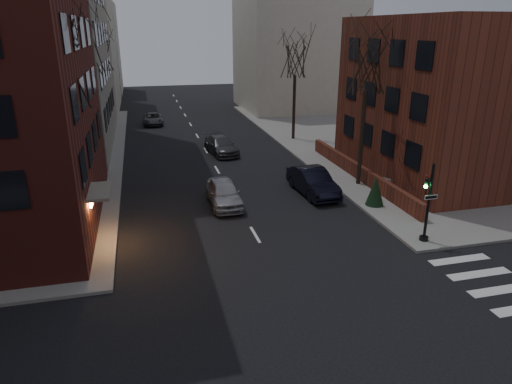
# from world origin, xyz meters

# --- Properties ---
(sidewalk_far_right) EXTENTS (44.00, 44.00, 0.15)m
(sidewalk_far_right) POSITION_xyz_m (29.00, 30.00, 0.07)
(sidewalk_far_right) COLOR gray
(sidewalk_far_right) RESTS_ON ground
(building_right_brick) EXTENTS (12.00, 14.00, 11.00)m
(building_right_brick) POSITION_xyz_m (16.50, 19.00, 5.50)
(building_right_brick) COLOR maroon
(building_right_brick) RESTS_ON ground
(low_wall_right) EXTENTS (0.35, 16.00, 1.00)m
(low_wall_right) POSITION_xyz_m (9.30, 19.00, 0.65)
(low_wall_right) COLOR maroon
(low_wall_right) RESTS_ON sidewalk_far_right
(building_distant_la) EXTENTS (14.00, 16.00, 18.00)m
(building_distant_la) POSITION_xyz_m (-15.00, 55.00, 9.00)
(building_distant_la) COLOR beige
(building_distant_la) RESTS_ON ground
(building_distant_ra) EXTENTS (14.00, 14.00, 16.00)m
(building_distant_ra) POSITION_xyz_m (15.00, 50.00, 8.00)
(building_distant_ra) COLOR beige
(building_distant_ra) RESTS_ON ground
(building_distant_lb) EXTENTS (10.00, 12.00, 14.00)m
(building_distant_lb) POSITION_xyz_m (-13.00, 72.00, 7.00)
(building_distant_lb) COLOR beige
(building_distant_lb) RESTS_ON ground
(traffic_signal) EXTENTS (0.76, 0.44, 4.00)m
(traffic_signal) POSITION_xyz_m (7.94, 8.99, 1.91)
(traffic_signal) COLOR black
(traffic_signal) RESTS_ON sidewalk_far_right
(tree_left_a) EXTENTS (4.18, 4.18, 10.26)m
(tree_left_a) POSITION_xyz_m (-8.80, 14.00, 8.47)
(tree_left_a) COLOR #2D231C
(tree_left_a) RESTS_ON sidewalk_far_left
(tree_left_b) EXTENTS (4.40, 4.40, 10.80)m
(tree_left_b) POSITION_xyz_m (-8.80, 26.00, 8.91)
(tree_left_b) COLOR #2D231C
(tree_left_b) RESTS_ON sidewalk_far_left
(tree_left_c) EXTENTS (3.96, 3.96, 9.72)m
(tree_left_c) POSITION_xyz_m (-8.80, 40.00, 8.03)
(tree_left_c) COLOR #2D231C
(tree_left_c) RESTS_ON sidewalk_far_left
(tree_right_a) EXTENTS (3.96, 3.96, 9.72)m
(tree_right_a) POSITION_xyz_m (8.80, 18.00, 8.03)
(tree_right_a) COLOR #2D231C
(tree_right_a) RESTS_ON sidewalk_far_right
(tree_right_b) EXTENTS (3.74, 3.74, 9.18)m
(tree_right_b) POSITION_xyz_m (8.80, 32.00, 7.59)
(tree_right_b) COLOR #2D231C
(tree_right_b) RESTS_ON sidewalk_far_right
(streetlamp_near) EXTENTS (0.36, 0.36, 6.28)m
(streetlamp_near) POSITION_xyz_m (-8.20, 22.00, 4.24)
(streetlamp_near) COLOR black
(streetlamp_near) RESTS_ON sidewalk_far_left
(streetlamp_far) EXTENTS (0.36, 0.36, 6.28)m
(streetlamp_far) POSITION_xyz_m (-8.20, 42.00, 4.24)
(streetlamp_far) COLOR black
(streetlamp_far) RESTS_ON sidewalk_far_left
(parked_sedan) EXTENTS (2.09, 5.20, 1.68)m
(parked_sedan) POSITION_xyz_m (5.15, 17.18, 0.84)
(parked_sedan) COLOR black
(parked_sedan) RESTS_ON ground
(car_lane_silver) EXTENTS (1.84, 4.56, 1.55)m
(car_lane_silver) POSITION_xyz_m (-0.80, 16.63, 0.78)
(car_lane_silver) COLOR #A4A4A9
(car_lane_silver) RESTS_ON ground
(car_lane_gray) EXTENTS (2.69, 5.20, 1.44)m
(car_lane_gray) POSITION_xyz_m (1.15, 28.62, 0.72)
(car_lane_gray) COLOR #3A3B3F
(car_lane_gray) RESTS_ON ground
(car_lane_far) EXTENTS (2.16, 4.51, 1.24)m
(car_lane_far) POSITION_xyz_m (-4.05, 43.01, 0.62)
(car_lane_far) COLOR #434247
(car_lane_far) RESTS_ON ground
(sandwich_board) EXTENTS (0.65, 0.75, 1.00)m
(sandwich_board) POSITION_xyz_m (9.56, 15.84, 0.65)
(sandwich_board) COLOR silver
(sandwich_board) RESTS_ON sidewalk_far_right
(evergreen_shrub) EXTENTS (1.32, 1.32, 1.80)m
(evergreen_shrub) POSITION_xyz_m (7.94, 14.05, 1.05)
(evergreen_shrub) COLOR black
(evergreen_shrub) RESTS_ON sidewalk_far_right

